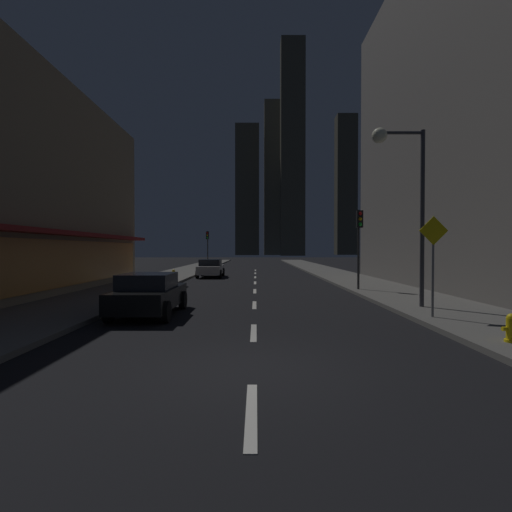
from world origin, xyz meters
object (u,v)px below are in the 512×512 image
(car_parked_far, at_px, (212,268))
(traffic_light_far_left, at_px, (208,241))
(traffic_light_near_right, at_px, (360,232))
(street_lamp_right, at_px, (401,173))
(fire_hydrant_far_left, at_px, (174,274))
(pedestrian_crossing_sign, at_px, (434,257))
(car_parked_near, at_px, (150,294))

(car_parked_far, bearing_deg, traffic_light_far_left, 98.16)
(traffic_light_near_right, height_order, street_lamp_right, street_lamp_right)
(car_parked_far, relative_size, traffic_light_far_left, 1.01)
(street_lamp_right, bearing_deg, fire_hydrant_far_left, 129.32)
(pedestrian_crossing_sign, bearing_deg, traffic_light_near_right, 90.68)
(street_lamp_right, bearing_deg, car_parked_near, -173.28)
(car_parked_far, height_order, traffic_light_near_right, traffic_light_near_right)
(traffic_light_near_right, bearing_deg, car_parked_near, -141.62)
(car_parked_near, xyz_separation_m, pedestrian_crossing_sign, (9.20, -1.16, 1.28))
(fire_hydrant_far_left, xyz_separation_m, street_lamp_right, (11.28, -13.77, 4.61))
(car_parked_near, height_order, traffic_light_far_left, traffic_light_far_left)
(traffic_light_far_left, height_order, pedestrian_crossing_sign, traffic_light_far_left)
(car_parked_near, bearing_deg, pedestrian_crossing_sign, -7.20)
(pedestrian_crossing_sign, bearing_deg, fire_hydrant_far_left, 125.72)
(fire_hydrant_far_left, height_order, pedestrian_crossing_sign, pedestrian_crossing_sign)
(car_parked_near, height_order, pedestrian_crossing_sign, pedestrian_crossing_sign)
(street_lamp_right, height_order, pedestrian_crossing_sign, street_lamp_right)
(car_parked_far, distance_m, traffic_light_far_left, 13.61)
(car_parked_far, distance_m, street_lamp_right, 19.80)
(fire_hydrant_far_left, bearing_deg, street_lamp_right, -50.68)
(car_parked_far, relative_size, fire_hydrant_far_left, 6.48)
(traffic_light_far_left, distance_m, pedestrian_crossing_sign, 34.44)
(fire_hydrant_far_left, xyz_separation_m, traffic_light_near_right, (11.40, -7.62, 2.74))
(traffic_light_far_left, xyz_separation_m, street_lamp_right, (10.88, -30.36, 1.87))
(car_parked_far, relative_size, pedestrian_crossing_sign, 1.34)
(car_parked_far, xyz_separation_m, traffic_light_near_right, (9.10, -10.96, 2.45))
(fire_hydrant_far_left, distance_m, pedestrian_crossing_sign, 19.76)
(car_parked_near, distance_m, traffic_light_near_right, 11.86)
(car_parked_far, height_order, pedestrian_crossing_sign, pedestrian_crossing_sign)
(traffic_light_far_left, bearing_deg, pedestrian_crossing_sign, -71.19)
(car_parked_far, height_order, street_lamp_right, street_lamp_right)
(fire_hydrant_far_left, relative_size, traffic_light_far_left, 0.16)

